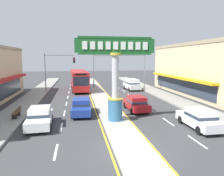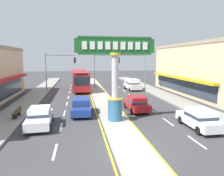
{
  "view_description": "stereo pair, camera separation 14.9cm",
  "coord_description": "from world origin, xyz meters",
  "px_view_note": "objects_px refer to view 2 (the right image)",
  "views": [
    {
      "loc": [
        -3.17,
        -11.55,
        5.38
      ],
      "look_at": [
        0.1,
        7.86,
        2.6
      ],
      "focal_mm": 33.67,
      "sensor_mm": 36.0,
      "label": 1
    },
    {
      "loc": [
        -3.02,
        -11.57,
        5.38
      ],
      "look_at": [
        0.1,
        7.86,
        2.6
      ],
      "focal_mm": 33.67,
      "sensor_mm": 36.0,
      "label": 2
    }
  ],
  "objects_px": {
    "storefront_right": "(205,69)",
    "suv_near_left_lane": "(133,84)",
    "sedan_far_right_lane": "(81,106)",
    "sedan_kerb_right": "(136,103)",
    "sedan_mid_left_lane": "(199,119)",
    "traffic_light_right_side": "(135,65)",
    "street_bench": "(17,112)",
    "sedan_far_left_oncoming": "(40,117)",
    "traffic_light_median_far": "(103,65)",
    "district_sign": "(115,79)",
    "traffic_light_left_side": "(57,65)",
    "bus_near_right_lane": "(80,79)"
  },
  "relations": [
    {
      "from": "bus_near_right_lane",
      "to": "sedan_far_left_oncoming",
      "type": "xyz_separation_m",
      "value": [
        -3.3,
        -19.62,
        -1.08
      ]
    },
    {
      "from": "bus_near_right_lane",
      "to": "sedan_far_right_lane",
      "type": "height_order",
      "value": "bus_near_right_lane"
    },
    {
      "from": "district_sign",
      "to": "traffic_light_median_far",
      "type": "distance_m",
      "value": 21.03
    },
    {
      "from": "traffic_light_median_far",
      "to": "storefront_right",
      "type": "bearing_deg",
      "value": -33.04
    },
    {
      "from": "district_sign",
      "to": "sedan_far_left_oncoming",
      "type": "bearing_deg",
      "value": -176.85
    },
    {
      "from": "sedan_far_right_lane",
      "to": "sedan_kerb_right",
      "type": "relative_size",
      "value": 1.0
    },
    {
      "from": "traffic_light_left_side",
      "to": "traffic_light_right_side",
      "type": "distance_m",
      "value": 12.84
    },
    {
      "from": "sedan_far_right_lane",
      "to": "sedan_mid_left_lane",
      "type": "bearing_deg",
      "value": -32.3
    },
    {
      "from": "sedan_mid_left_lane",
      "to": "sedan_far_left_oncoming",
      "type": "xyz_separation_m",
      "value": [
        -12.24,
        2.43,
        0.0
      ]
    },
    {
      "from": "storefront_right",
      "to": "bus_near_right_lane",
      "type": "xyz_separation_m",
      "value": [
        -18.53,
        7.63,
        -1.92
      ]
    },
    {
      "from": "traffic_light_median_far",
      "to": "sedan_mid_left_lane",
      "type": "relative_size",
      "value": 1.44
    },
    {
      "from": "traffic_light_median_far",
      "to": "bus_near_right_lane",
      "type": "bearing_deg",
      "value": -157.96
    },
    {
      "from": "traffic_light_right_side",
      "to": "traffic_light_median_far",
      "type": "height_order",
      "value": "same"
    },
    {
      "from": "district_sign",
      "to": "sedan_kerb_right",
      "type": "distance_m",
      "value": 5.29
    },
    {
      "from": "storefront_right",
      "to": "suv_near_left_lane",
      "type": "distance_m",
      "value": 11.56
    },
    {
      "from": "traffic_light_right_side",
      "to": "sedan_far_left_oncoming",
      "type": "relative_size",
      "value": 1.41
    },
    {
      "from": "sedan_kerb_right",
      "to": "suv_near_left_lane",
      "type": "bearing_deg",
      "value": 76.81
    },
    {
      "from": "storefront_right",
      "to": "traffic_light_right_side",
      "type": "height_order",
      "value": "storefront_right"
    },
    {
      "from": "sedan_far_right_lane",
      "to": "street_bench",
      "type": "distance_m",
      "value": 5.73
    },
    {
      "from": "street_bench",
      "to": "bus_near_right_lane",
      "type": "bearing_deg",
      "value": 71.64
    },
    {
      "from": "storefront_right",
      "to": "traffic_light_left_side",
      "type": "distance_m",
      "value": 22.97
    },
    {
      "from": "bus_near_right_lane",
      "to": "sedan_kerb_right",
      "type": "bearing_deg",
      "value": -70.46
    },
    {
      "from": "bus_near_right_lane",
      "to": "street_bench",
      "type": "bearing_deg",
      "value": -108.36
    },
    {
      "from": "suv_near_left_lane",
      "to": "sedan_mid_left_lane",
      "type": "distance_m",
      "value": 20.25
    },
    {
      "from": "storefront_right",
      "to": "traffic_light_right_side",
      "type": "xyz_separation_m",
      "value": [
        -9.3,
        5.35,
        0.46
      ]
    },
    {
      "from": "street_bench",
      "to": "district_sign",
      "type": "bearing_deg",
      "value": -14.22
    },
    {
      "from": "sedan_mid_left_lane",
      "to": "district_sign",
      "type": "bearing_deg",
      "value": 155.64
    },
    {
      "from": "suv_near_left_lane",
      "to": "sedan_far_left_oncoming",
      "type": "distance_m",
      "value": 21.62
    },
    {
      "from": "district_sign",
      "to": "sedan_far_left_oncoming",
      "type": "height_order",
      "value": "district_sign"
    },
    {
      "from": "traffic_light_left_side",
      "to": "sedan_mid_left_lane",
      "type": "distance_m",
      "value": 24.36
    },
    {
      "from": "traffic_light_right_side",
      "to": "traffic_light_median_far",
      "type": "xyz_separation_m",
      "value": [
        -5.04,
        3.97,
        -0.05
      ]
    },
    {
      "from": "sedan_far_right_lane",
      "to": "street_bench",
      "type": "bearing_deg",
      "value": -172.74
    },
    {
      "from": "suv_near_left_lane",
      "to": "sedan_mid_left_lane",
      "type": "xyz_separation_m",
      "value": [
        -0.0,
        -20.25,
        -0.2
      ]
    },
    {
      "from": "suv_near_left_lane",
      "to": "street_bench",
      "type": "relative_size",
      "value": 2.94
    },
    {
      "from": "district_sign",
      "to": "sedan_far_right_lane",
      "type": "relative_size",
      "value": 1.61
    },
    {
      "from": "bus_near_right_lane",
      "to": "suv_near_left_lane",
      "type": "xyz_separation_m",
      "value": [
        8.94,
        -1.8,
        -0.88
      ]
    },
    {
      "from": "traffic_light_left_side",
      "to": "bus_near_right_lane",
      "type": "xyz_separation_m",
      "value": [
        3.59,
        1.45,
        -2.38
      ]
    },
    {
      "from": "traffic_light_left_side",
      "to": "traffic_light_median_far",
      "type": "distance_m",
      "value": 8.39
    },
    {
      "from": "traffic_light_left_side",
      "to": "sedan_kerb_right",
      "type": "distance_m",
      "value": 17.48
    },
    {
      "from": "traffic_light_median_far",
      "to": "sedan_mid_left_lane",
      "type": "height_order",
      "value": "traffic_light_median_far"
    },
    {
      "from": "traffic_light_right_side",
      "to": "street_bench",
      "type": "relative_size",
      "value": 3.88
    },
    {
      "from": "district_sign",
      "to": "sedan_kerb_right",
      "type": "relative_size",
      "value": 1.61
    },
    {
      "from": "traffic_light_left_side",
      "to": "sedan_far_right_lane",
      "type": "bearing_deg",
      "value": -76.51
    },
    {
      "from": "traffic_light_median_far",
      "to": "sedan_kerb_right",
      "type": "distance_m",
      "value": 17.97
    },
    {
      "from": "traffic_light_median_far",
      "to": "suv_near_left_lane",
      "type": "height_order",
      "value": "traffic_light_median_far"
    },
    {
      "from": "street_bench",
      "to": "sedan_far_right_lane",
      "type": "bearing_deg",
      "value": 7.26
    },
    {
      "from": "traffic_light_right_side",
      "to": "sedan_far_left_oncoming",
      "type": "height_order",
      "value": "traffic_light_right_side"
    },
    {
      "from": "sedan_far_left_oncoming",
      "to": "traffic_light_median_far",
      "type": "bearing_deg",
      "value": 70.63
    },
    {
      "from": "suv_near_left_lane",
      "to": "district_sign",
      "type": "bearing_deg",
      "value": -109.31
    },
    {
      "from": "sedan_mid_left_lane",
      "to": "sedan_kerb_right",
      "type": "xyz_separation_m",
      "value": [
        -3.3,
        6.16,
        0.0
      ]
    }
  ]
}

